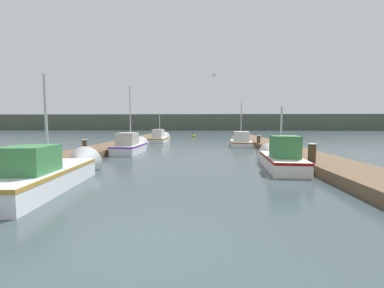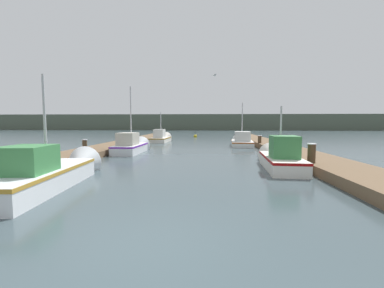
% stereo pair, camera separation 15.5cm
% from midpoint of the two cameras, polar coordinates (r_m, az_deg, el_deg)
% --- Properties ---
extents(ground_plane, '(200.00, 200.00, 0.00)m').
position_cam_midpoint_polar(ground_plane, '(4.60, -10.23, -22.07)').
color(ground_plane, '#38474C').
extents(dock_left, '(2.40, 40.00, 0.39)m').
position_cam_midpoint_polar(dock_left, '(21.39, -17.26, -0.49)').
color(dock_left, brown).
rests_on(dock_left, ground_plane).
extents(dock_right, '(2.40, 40.00, 0.39)m').
position_cam_midpoint_polar(dock_right, '(20.81, 18.00, -0.65)').
color(dock_right, brown).
rests_on(dock_right, ground_plane).
extents(distant_shore_ridge, '(120.00, 16.00, 4.39)m').
position_cam_midpoint_polar(distant_shore_ridge, '(78.00, 2.17, 4.85)').
color(distant_shore_ridge, '#4C5647').
rests_on(distant_shore_ridge, ground_plane).
extents(fishing_boat_0, '(1.92, 5.92, 3.97)m').
position_cam_midpoint_polar(fishing_boat_0, '(9.67, -29.03, -5.47)').
color(fishing_boat_0, silver).
rests_on(fishing_boat_0, ground_plane).
extents(fishing_boat_1, '(1.76, 5.11, 3.19)m').
position_cam_midpoint_polar(fishing_boat_1, '(12.64, 18.51, -2.83)').
color(fishing_boat_1, silver).
rests_on(fishing_boat_1, ground_plane).
extents(fishing_boat_2, '(1.53, 4.75, 4.93)m').
position_cam_midpoint_polar(fishing_boat_2, '(18.43, -13.46, -0.37)').
color(fishing_boat_2, silver).
rests_on(fishing_boat_2, ground_plane).
extents(fishing_boat_3, '(2.13, 4.99, 4.45)m').
position_cam_midpoint_polar(fishing_boat_3, '(23.80, 10.55, 0.62)').
color(fishing_boat_3, silver).
rests_on(fishing_boat_3, ground_plane).
extents(fishing_boat_4, '(1.77, 4.71, 3.69)m').
position_cam_midpoint_polar(fishing_boat_4, '(28.36, -7.20, 1.33)').
color(fishing_boat_4, silver).
rests_on(fishing_boat_4, ground_plane).
extents(mooring_piling_0, '(0.27, 0.27, 1.22)m').
position_cam_midpoint_polar(mooring_piling_0, '(14.27, -23.00, -1.47)').
color(mooring_piling_0, '#473523').
rests_on(mooring_piling_0, ground_plane).
extents(mooring_piling_1, '(0.35, 0.35, 0.98)m').
position_cam_midpoint_polar(mooring_piling_1, '(11.83, -29.83, -3.53)').
color(mooring_piling_1, '#473523').
rests_on(mooring_piling_1, ground_plane).
extents(mooring_piling_2, '(0.33, 0.33, 1.03)m').
position_cam_midpoint_polar(mooring_piling_2, '(21.96, 14.39, 0.56)').
color(mooring_piling_2, '#473523').
rests_on(mooring_piling_2, ground_plane).
extents(mooring_piling_3, '(0.36, 0.36, 1.21)m').
position_cam_midpoint_polar(mooring_piling_3, '(11.91, 24.74, -2.73)').
color(mooring_piling_3, '#473523').
rests_on(mooring_piling_3, ground_plane).
extents(channel_buoy, '(0.49, 0.49, 0.99)m').
position_cam_midpoint_polar(channel_buoy, '(36.60, 0.25, 1.74)').
color(channel_buoy, gold).
rests_on(channel_buoy, ground_plane).
extents(seagull_lead, '(0.33, 0.55, 0.12)m').
position_cam_midpoint_polar(seagull_lead, '(20.36, 4.59, 14.98)').
color(seagull_lead, white).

